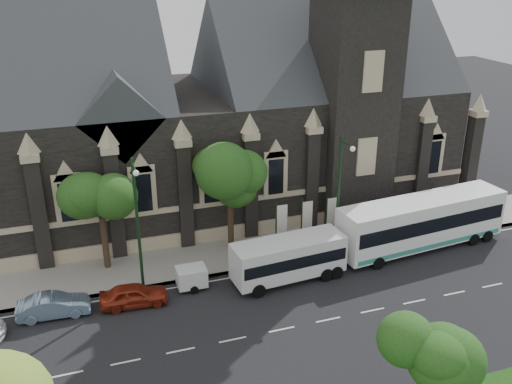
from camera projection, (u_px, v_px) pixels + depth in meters
name	position (u px, v px, depth m)	size (l,w,h in m)	color
ground	(233.00, 340.00, 32.05)	(160.00, 160.00, 0.00)	black
sidewalk	(195.00, 260.00, 40.33)	(80.00, 5.00, 0.15)	gray
museum	(226.00, 113.00, 46.86)	(40.00, 17.70, 29.90)	black
tree_park_east	(432.00, 351.00, 23.95)	(3.40, 3.40, 6.28)	black
tree_walk_right	(232.00, 175.00, 40.14)	(4.08, 4.08, 7.80)	black
tree_walk_left	(102.00, 191.00, 37.50)	(3.91, 3.91, 7.64)	black
street_lamp_near	(340.00, 191.00, 39.26)	(0.36, 1.88, 9.00)	black
street_lamp_mid	(138.00, 218.00, 35.11)	(0.36, 1.88, 9.00)	black
banner_flag_left	(280.00, 222.00, 40.87)	(0.90, 0.10, 4.00)	black
banner_flag_center	(305.00, 218.00, 41.46)	(0.90, 0.10, 4.00)	black
banner_flag_right	(330.00, 215.00, 42.05)	(0.90, 0.10, 4.00)	black
tour_coach	(422.00, 222.00, 41.53)	(13.59, 4.13, 3.90)	white
shuttle_bus	(289.00, 257.00, 37.46)	(7.83, 3.22, 2.95)	silver
box_trailer	(192.00, 277.00, 36.79)	(2.77, 1.62, 1.48)	silver
sedan	(54.00, 306.00, 33.97)	(1.49, 4.28, 1.41)	#748EA8
car_far_red	(134.00, 295.00, 35.02)	(1.69, 4.21, 1.43)	maroon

